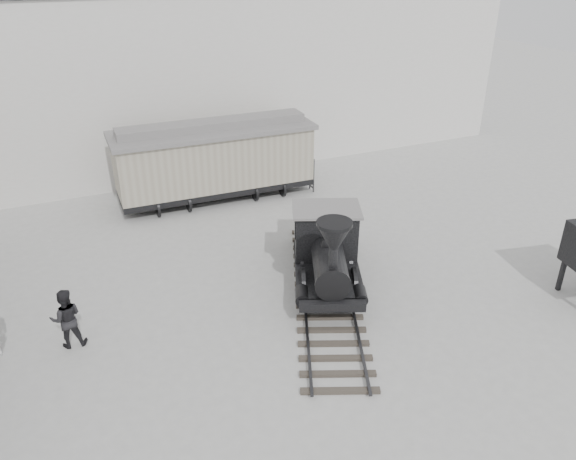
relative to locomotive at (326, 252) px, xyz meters
name	(u,v)px	position (x,y,z in m)	size (l,w,h in m)	color
ground	(332,354)	(-1.45, -3.23, -1.18)	(90.00, 90.00, 0.00)	#9E9E9B
north_wall	(176,53)	(-1.45, 11.75, 4.38)	(34.00, 2.51, 11.00)	silver
locomotive	(326,252)	(0.00, 0.00, 0.00)	(5.36, 9.08, 3.19)	#413731
boxcar	(215,159)	(-1.09, 8.06, 0.62)	(8.45, 2.84, 3.44)	black
visitor_b	(66,318)	(-7.80, 0.07, -0.31)	(0.85, 0.66, 1.74)	black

